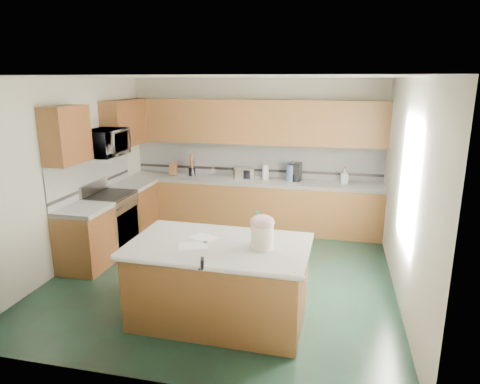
% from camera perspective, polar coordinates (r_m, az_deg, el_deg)
% --- Properties ---
extents(floor, '(4.60, 4.60, 0.00)m').
position_cam_1_polar(floor, '(6.17, -2.11, -10.85)').
color(floor, black).
rests_on(floor, ground).
extents(ceiling, '(4.60, 4.60, 0.00)m').
position_cam_1_polar(ceiling, '(5.56, -2.38, 15.10)').
color(ceiling, white).
rests_on(ceiling, ground).
extents(wall_back, '(4.60, 0.04, 2.70)m').
position_cam_1_polar(wall_back, '(7.94, 2.08, 5.21)').
color(wall_back, beige).
rests_on(wall_back, ground).
extents(wall_front, '(4.60, 0.04, 2.70)m').
position_cam_1_polar(wall_front, '(3.62, -11.76, -6.85)').
color(wall_front, beige).
rests_on(wall_front, ground).
extents(wall_left, '(0.04, 4.60, 2.70)m').
position_cam_1_polar(wall_left, '(6.69, -21.84, 2.34)').
color(wall_left, beige).
rests_on(wall_left, ground).
extents(wall_right, '(0.04, 4.60, 2.70)m').
position_cam_1_polar(wall_right, '(5.60, 21.35, 0.14)').
color(wall_right, beige).
rests_on(wall_right, ground).
extents(back_base_cab, '(4.60, 0.60, 0.86)m').
position_cam_1_polar(back_base_cab, '(7.84, 1.58, -1.82)').
color(back_base_cab, black).
rests_on(back_base_cab, ground).
extents(back_countertop, '(4.60, 0.64, 0.06)m').
position_cam_1_polar(back_countertop, '(7.72, 1.61, 1.45)').
color(back_countertop, silver).
rests_on(back_countertop, back_base_cab).
extents(back_upper_cab, '(4.60, 0.33, 0.78)m').
position_cam_1_polar(back_upper_cab, '(7.68, 1.86, 9.33)').
color(back_upper_cab, black).
rests_on(back_upper_cab, wall_back).
extents(back_backsplash, '(4.60, 0.02, 0.63)m').
position_cam_1_polar(back_backsplash, '(7.93, 2.03, 4.35)').
color(back_backsplash, silver).
rests_on(back_backsplash, back_countertop).
extents(back_accent_band, '(4.60, 0.01, 0.05)m').
position_cam_1_polar(back_accent_band, '(7.96, 2.01, 2.96)').
color(back_accent_band, black).
rests_on(back_accent_band, back_countertop).
extents(left_base_cab_rear, '(0.60, 0.82, 0.86)m').
position_cam_1_polar(left_base_cab_rear, '(7.83, -14.00, -2.30)').
color(left_base_cab_rear, black).
rests_on(left_base_cab_rear, ground).
extents(left_counter_rear, '(0.64, 0.82, 0.06)m').
position_cam_1_polar(left_counter_rear, '(7.71, -14.21, 0.98)').
color(left_counter_rear, silver).
rests_on(left_counter_rear, left_base_cab_rear).
extents(left_base_cab_front, '(0.60, 0.72, 0.86)m').
position_cam_1_polar(left_base_cab_front, '(6.57, -19.93, -6.06)').
color(left_base_cab_front, black).
rests_on(left_base_cab_front, ground).
extents(left_counter_front, '(0.64, 0.72, 0.06)m').
position_cam_1_polar(left_counter_front, '(6.43, -20.28, -2.22)').
color(left_counter_front, silver).
rests_on(left_counter_front, left_base_cab_front).
extents(left_backsplash, '(0.02, 2.30, 0.63)m').
position_cam_1_polar(left_backsplash, '(7.14, -19.09, 2.38)').
color(left_backsplash, silver).
rests_on(left_backsplash, wall_left).
extents(left_accent_band, '(0.01, 2.30, 0.05)m').
position_cam_1_polar(left_accent_band, '(7.18, -18.92, 0.86)').
color(left_accent_band, black).
rests_on(left_accent_band, wall_left).
extents(left_upper_cab_rear, '(0.33, 1.09, 0.78)m').
position_cam_1_polar(left_upper_cab_rear, '(7.72, -15.15, 8.86)').
color(left_upper_cab_rear, black).
rests_on(left_upper_cab_rear, wall_left).
extents(left_upper_cab_front, '(0.33, 0.72, 0.78)m').
position_cam_1_polar(left_upper_cab_front, '(6.30, -22.17, 7.06)').
color(left_upper_cab_front, black).
rests_on(left_upper_cab_front, wall_left).
extents(range_body, '(0.60, 0.76, 0.88)m').
position_cam_1_polar(range_body, '(7.16, -16.80, -4.00)').
color(range_body, '#B7B7BC').
rests_on(range_body, ground).
extents(range_oven_door, '(0.02, 0.68, 0.55)m').
position_cam_1_polar(range_oven_door, '(7.04, -14.71, -4.52)').
color(range_oven_door, black).
rests_on(range_oven_door, range_body).
extents(range_cooktop, '(0.62, 0.78, 0.04)m').
position_cam_1_polar(range_cooktop, '(7.03, -17.07, -0.45)').
color(range_cooktop, black).
rests_on(range_cooktop, range_body).
extents(range_handle, '(0.02, 0.66, 0.02)m').
position_cam_1_polar(range_handle, '(6.91, -14.69, -1.57)').
color(range_handle, '#B7B7BC').
rests_on(range_handle, range_body).
extents(range_backguard, '(0.06, 0.76, 0.18)m').
position_cam_1_polar(range_backguard, '(7.13, -18.96, 0.61)').
color(range_backguard, '#B7B7BC').
rests_on(range_backguard, range_body).
extents(microwave, '(0.50, 0.73, 0.41)m').
position_cam_1_polar(microwave, '(6.87, -17.60, 6.27)').
color(microwave, '#B7B7BC').
rests_on(microwave, wall_left).
extents(island_base, '(1.91, 1.12, 0.86)m').
position_cam_1_polar(island_base, '(4.94, -2.76, -12.15)').
color(island_base, black).
rests_on(island_base, ground).
extents(island_top, '(2.01, 1.22, 0.06)m').
position_cam_1_polar(island_top, '(4.75, -2.83, -7.20)').
color(island_top, silver).
rests_on(island_top, island_base).
extents(island_bullnose, '(1.98, 0.10, 0.06)m').
position_cam_1_polar(island_bullnose, '(4.24, -4.98, -10.08)').
color(island_bullnose, silver).
rests_on(island_bullnose, island_base).
extents(treat_jar, '(0.28, 0.28, 0.25)m').
position_cam_1_polar(treat_jar, '(4.57, 2.97, -6.02)').
color(treat_jar, silver).
rests_on(treat_jar, island_top).
extents(treat_jar_lid, '(0.26, 0.26, 0.16)m').
position_cam_1_polar(treat_jar_lid, '(4.51, 3.00, -4.05)').
color(treat_jar_lid, beige).
rests_on(treat_jar_lid, treat_jar).
extents(treat_jar_knob, '(0.09, 0.03, 0.03)m').
position_cam_1_polar(treat_jar_knob, '(4.50, 3.01, -3.40)').
color(treat_jar_knob, tan).
rests_on(treat_jar_knob, treat_jar_lid).
extents(treat_jar_knob_end_l, '(0.05, 0.05, 0.05)m').
position_cam_1_polar(treat_jar_knob_end_l, '(4.50, 2.46, -3.37)').
color(treat_jar_knob_end_l, tan).
rests_on(treat_jar_knob_end_l, treat_jar_lid).
extents(treat_jar_knob_end_r, '(0.05, 0.05, 0.05)m').
position_cam_1_polar(treat_jar_knob_end_r, '(4.49, 3.56, -3.44)').
color(treat_jar_knob_end_r, tan).
rests_on(treat_jar_knob_end_r, treat_jar_lid).
extents(soap_bottle_island, '(0.19, 0.19, 0.37)m').
position_cam_1_polar(soap_bottle_island, '(4.66, 2.32, -4.79)').
color(soap_bottle_island, teal).
rests_on(soap_bottle_island, island_top).
extents(paper_sheet_a, '(0.37, 0.33, 0.00)m').
position_cam_1_polar(paper_sheet_a, '(4.69, -6.26, -7.15)').
color(paper_sheet_a, white).
rests_on(paper_sheet_a, island_top).
extents(paper_sheet_b, '(0.36, 0.33, 0.00)m').
position_cam_1_polar(paper_sheet_b, '(4.91, -4.87, -6.09)').
color(paper_sheet_b, white).
rests_on(paper_sheet_b, island_top).
extents(clamp_body, '(0.06, 0.11, 0.10)m').
position_cam_1_polar(clamp_body, '(4.24, -5.05, -9.46)').
color(clamp_body, black).
rests_on(clamp_body, island_top).
extents(clamp_handle, '(0.02, 0.08, 0.02)m').
position_cam_1_polar(clamp_handle, '(4.19, -5.31, -10.06)').
color(clamp_handle, black).
rests_on(clamp_handle, island_top).
extents(knife_block, '(0.14, 0.18, 0.25)m').
position_cam_1_polar(knife_block, '(8.16, -8.91, 3.06)').
color(knife_block, '#472814').
rests_on(knife_block, back_countertop).
extents(utensil_crock, '(0.13, 0.13, 0.16)m').
position_cam_1_polar(utensil_crock, '(8.07, -6.43, 2.76)').
color(utensil_crock, black).
rests_on(utensil_crock, back_countertop).
extents(utensil_bundle, '(0.08, 0.08, 0.24)m').
position_cam_1_polar(utensil_bundle, '(8.03, -6.47, 4.15)').
color(utensil_bundle, '#472814').
rests_on(utensil_bundle, utensil_crock).
extents(toaster_oven, '(0.40, 0.33, 0.20)m').
position_cam_1_polar(toaster_oven, '(7.77, 0.47, 2.52)').
color(toaster_oven, '#B7B7BC').
rests_on(toaster_oven, back_countertop).
extents(toaster_oven_door, '(0.30, 0.01, 0.16)m').
position_cam_1_polar(toaster_oven_door, '(7.67, 0.29, 2.35)').
color(toaster_oven_door, black).
rests_on(toaster_oven_door, toaster_oven).
extents(paper_towel, '(0.12, 0.12, 0.27)m').
position_cam_1_polar(paper_towel, '(7.74, 3.41, 2.71)').
color(paper_towel, white).
rests_on(paper_towel, back_countertop).
extents(paper_towel_base, '(0.18, 0.18, 0.01)m').
position_cam_1_polar(paper_towel_base, '(7.77, 3.40, 1.80)').
color(paper_towel_base, '#B7B7BC').
rests_on(paper_towel_base, back_countertop).
extents(water_jug, '(0.18, 0.18, 0.29)m').
position_cam_1_polar(water_jug, '(7.64, 6.88, 2.56)').
color(water_jug, '#5A79AA').
rests_on(water_jug, back_countertop).
extents(water_jug_neck, '(0.08, 0.08, 0.04)m').
position_cam_1_polar(water_jug_neck, '(7.61, 6.92, 3.79)').
color(water_jug_neck, '#5A79AA').
rests_on(water_jug_neck, water_jug).
extents(coffee_maker, '(0.22, 0.24, 0.33)m').
position_cam_1_polar(coffee_maker, '(7.65, 7.39, 2.70)').
color(coffee_maker, black).
rests_on(coffee_maker, back_countertop).
extents(coffee_carafe, '(0.13, 0.13, 0.13)m').
position_cam_1_polar(coffee_carafe, '(7.62, 7.34, 1.92)').
color(coffee_carafe, black).
rests_on(coffee_carafe, back_countertop).
extents(soap_bottle_back, '(0.14, 0.14, 0.26)m').
position_cam_1_polar(soap_bottle_back, '(7.60, 13.75, 2.07)').
color(soap_bottle_back, white).
rests_on(soap_bottle_back, back_countertop).
extents(soap_back_cap, '(0.02, 0.02, 0.03)m').
position_cam_1_polar(soap_back_cap, '(7.57, 13.82, 3.15)').
color(soap_back_cap, red).
rests_on(soap_back_cap, soap_bottle_back).
extents(window_light_proxy, '(0.02, 1.40, 1.10)m').
position_cam_1_polar(window_light_proxy, '(5.37, 21.48, 1.19)').
color(window_light_proxy, white).
rests_on(window_light_proxy, wall_right).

